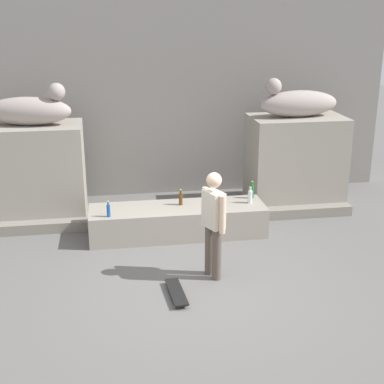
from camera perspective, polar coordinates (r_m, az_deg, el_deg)
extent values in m
plane|color=#605E5B|center=(8.38, 0.25, -9.45)|extent=(40.00, 40.00, 0.00)
cube|color=gray|center=(11.97, -3.41, 15.13)|extent=(9.83, 0.60, 6.42)
cube|color=gray|center=(10.91, -16.07, 1.90)|extent=(1.89, 1.13, 1.87)
cube|color=gray|center=(11.46, 10.66, 3.12)|extent=(1.89, 1.13, 1.87)
ellipsoid|color=#A59790|center=(10.64, -16.65, 8.06)|extent=(1.67, 0.83, 0.52)
sphere|color=#A59790|center=(10.43, -13.90, 10.08)|extent=(0.32, 0.32, 0.32)
ellipsoid|color=#A59790|center=(11.21, 11.02, 9.00)|extent=(1.63, 0.66, 0.52)
sphere|color=#A59790|center=(10.95, 8.45, 10.80)|extent=(0.32, 0.32, 0.32)
cube|color=gray|center=(9.95, -1.49, -3.01)|extent=(3.16, 0.88, 0.54)
cylinder|color=brown|center=(8.33, 2.59, -6.47)|extent=(0.14, 0.14, 0.82)
cylinder|color=brown|center=(8.48, 1.82, -5.99)|extent=(0.14, 0.14, 0.82)
cube|color=beige|center=(8.14, 2.26, -1.82)|extent=(0.33, 0.41, 0.56)
sphere|color=beige|center=(7.99, 2.30, 1.23)|extent=(0.23, 0.23, 0.23)
cylinder|color=beige|center=(7.97, 3.18, -2.37)|extent=(0.09, 0.09, 0.58)
cylinder|color=beige|center=(8.32, 1.38, -1.43)|extent=(0.09, 0.09, 0.58)
cube|color=black|center=(8.01, -1.62, -10.31)|extent=(0.25, 0.81, 0.02)
cylinder|color=white|center=(8.28, -2.52, -9.62)|extent=(0.03, 0.06, 0.06)
cylinder|color=white|center=(8.30, -1.56, -9.52)|extent=(0.03, 0.06, 0.06)
cylinder|color=white|center=(7.76, -1.69, -11.68)|extent=(0.03, 0.06, 0.06)
cylinder|color=white|center=(7.79, -0.66, -11.56)|extent=(0.03, 0.06, 0.06)
cylinder|color=#1E722D|center=(10.31, 6.25, 0.05)|extent=(0.07, 0.07, 0.26)
cylinder|color=#1E722D|center=(10.26, 6.28, 0.90)|extent=(0.03, 0.03, 0.06)
cylinder|color=yellow|center=(10.25, 6.29, 1.09)|extent=(0.04, 0.04, 0.01)
cylinder|color=silver|center=(10.06, 6.05, -0.50)|extent=(0.08, 0.08, 0.23)
cylinder|color=silver|center=(10.01, 6.08, 0.30)|extent=(0.04, 0.04, 0.06)
cylinder|color=yellow|center=(10.00, 6.09, 0.50)|extent=(0.04, 0.04, 0.01)
cylinder|color=#593314|center=(9.91, -1.18, -0.73)|extent=(0.07, 0.07, 0.22)
cylinder|color=#593314|center=(9.87, -1.18, 0.04)|extent=(0.03, 0.03, 0.06)
cylinder|color=yellow|center=(9.86, -1.18, 0.24)|extent=(0.04, 0.04, 0.01)
cylinder|color=#194C99|center=(9.46, -8.66, -1.95)|extent=(0.06, 0.06, 0.21)
cylinder|color=#194C99|center=(9.42, -8.70, -1.17)|extent=(0.03, 0.03, 0.06)
cylinder|color=yellow|center=(9.41, -8.71, -0.97)|extent=(0.03, 0.03, 0.01)
cube|color=gray|center=(10.60, -1.94, -2.62)|extent=(7.08, 0.50, 0.20)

